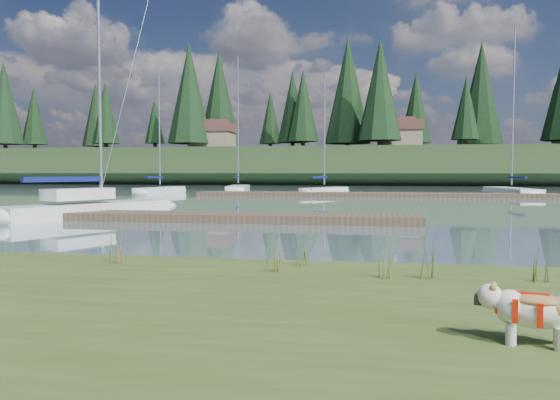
# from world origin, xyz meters

# --- Properties ---
(ground) EXTENTS (200.00, 200.00, 0.00)m
(ground) POSITION_xyz_m (0.00, 30.00, 0.00)
(ground) COLOR slate
(ground) RESTS_ON ground
(bank) EXTENTS (60.00, 9.00, 0.35)m
(bank) POSITION_xyz_m (0.00, -6.00, 0.17)
(bank) COLOR #405320
(bank) RESTS_ON ground
(ridge) EXTENTS (200.00, 20.00, 5.00)m
(ridge) POSITION_xyz_m (0.00, 73.00, 2.50)
(ridge) COLOR #1F3118
(ridge) RESTS_ON ground
(bulldog) EXTENTS (0.86, 0.46, 0.50)m
(bulldog) POSITION_xyz_m (3.64, -5.63, 0.66)
(bulldog) COLOR silver
(bulldog) RESTS_ON bank
(sailboat_main) EXTENTS (5.04, 8.31, 12.13)m
(sailboat_main) POSITION_xyz_m (-8.94, 10.45, 0.42)
(sailboat_main) COLOR white
(sailboat_main) RESTS_ON ground
(dock_near) EXTENTS (16.00, 2.00, 0.30)m
(dock_near) POSITION_xyz_m (-4.00, 9.00, 0.15)
(dock_near) COLOR #4C3D2C
(dock_near) RESTS_ON ground
(dock_far) EXTENTS (26.00, 2.20, 0.30)m
(dock_far) POSITION_xyz_m (2.00, 30.00, 0.15)
(dock_far) COLOR #4C3D2C
(dock_far) RESTS_ON ground
(sailboat_bg_0) EXTENTS (2.34, 6.97, 10.06)m
(sailboat_bg_0) POSITION_xyz_m (-14.83, 32.14, 0.33)
(sailboat_bg_0) COLOR white
(sailboat_bg_0) RESTS_ON ground
(sailboat_bg_1) EXTENTS (2.95, 8.42, 12.29)m
(sailboat_bg_1) POSITION_xyz_m (-9.98, 38.27, 0.33)
(sailboat_bg_1) COLOR white
(sailboat_bg_1) RESTS_ON ground
(sailboat_bg_2) EXTENTS (3.92, 6.14, 9.60)m
(sailboat_bg_2) POSITION_xyz_m (-1.39, 33.59, 0.33)
(sailboat_bg_2) COLOR white
(sailboat_bg_2) RESTS_ON ground
(sailboat_bg_3) EXTENTS (2.97, 9.13, 13.07)m
(sailboat_bg_3) POSITION_xyz_m (12.81, 35.26, 0.32)
(sailboat_bg_3) COLOR white
(sailboat_bg_3) RESTS_ON ground
(weed_0) EXTENTS (0.17, 0.14, 0.64)m
(weed_0) POSITION_xyz_m (0.80, -2.58, 0.62)
(weed_0) COLOR #475B23
(weed_0) RESTS_ON bank
(weed_1) EXTENTS (0.17, 0.14, 0.49)m
(weed_1) POSITION_xyz_m (1.13, -2.06, 0.55)
(weed_1) COLOR #475B23
(weed_1) RESTS_ON bank
(weed_2) EXTENTS (0.17, 0.14, 0.68)m
(weed_2) POSITION_xyz_m (3.02, -2.72, 0.63)
(weed_2) COLOR #475B23
(weed_2) RESTS_ON bank
(weed_3) EXTENTS (0.17, 0.14, 0.64)m
(weed_3) POSITION_xyz_m (-1.88, -2.34, 0.62)
(weed_3) COLOR #475B23
(weed_3) RESTS_ON bank
(weed_4) EXTENTS (0.17, 0.14, 0.53)m
(weed_4) POSITION_xyz_m (2.44, -2.84, 0.57)
(weed_4) COLOR #475B23
(weed_4) RESTS_ON bank
(weed_5) EXTENTS (0.17, 0.14, 0.50)m
(weed_5) POSITION_xyz_m (4.52, -2.73, 0.56)
(weed_5) COLOR #475B23
(weed_5) RESTS_ON bank
(mud_lip) EXTENTS (60.00, 0.50, 0.14)m
(mud_lip) POSITION_xyz_m (0.00, -1.60, 0.07)
(mud_lip) COLOR #33281C
(mud_lip) RESTS_ON ground
(conifer_0) EXTENTS (5.72, 5.72, 14.15)m
(conifer_0) POSITION_xyz_m (-55.00, 67.00, 12.64)
(conifer_0) COLOR #382619
(conifer_0) RESTS_ON ridge
(conifer_1) EXTENTS (4.40, 4.40, 11.30)m
(conifer_1) POSITION_xyz_m (-40.00, 71.00, 11.28)
(conifer_1) COLOR #382619
(conifer_1) RESTS_ON ridge
(conifer_2) EXTENTS (6.60, 6.60, 16.05)m
(conifer_2) POSITION_xyz_m (-25.00, 68.00, 13.54)
(conifer_2) COLOR #382619
(conifer_2) RESTS_ON ridge
(conifer_3) EXTENTS (4.84, 4.84, 12.25)m
(conifer_3) POSITION_xyz_m (-10.00, 72.00, 11.74)
(conifer_3) COLOR #382619
(conifer_3) RESTS_ON ridge
(conifer_4) EXTENTS (6.16, 6.16, 15.10)m
(conifer_4) POSITION_xyz_m (3.00, 66.00, 13.09)
(conifer_4) COLOR #382619
(conifer_4) RESTS_ON ridge
(conifer_5) EXTENTS (3.96, 3.96, 10.35)m
(conifer_5) POSITION_xyz_m (15.00, 70.00, 10.83)
(conifer_5) COLOR #382619
(conifer_5) RESTS_ON ridge
(house_0) EXTENTS (6.30, 5.30, 4.65)m
(house_0) POSITION_xyz_m (-22.00, 70.00, 7.31)
(house_0) COLOR gray
(house_0) RESTS_ON ridge
(house_1) EXTENTS (6.30, 5.30, 4.65)m
(house_1) POSITION_xyz_m (6.00, 71.00, 7.31)
(house_1) COLOR gray
(house_1) RESTS_ON ridge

